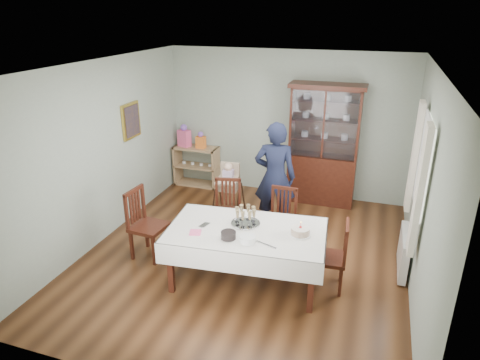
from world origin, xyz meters
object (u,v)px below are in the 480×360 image
at_px(chair_far_left, 227,221).
at_px(high_chair, 229,196).
at_px(chair_far_right, 280,231).
at_px(sideboard, 197,166).
at_px(champagne_tray, 245,219).
at_px(dining_table, 246,255).
at_px(birthday_cake, 300,231).
at_px(woman, 275,177).
at_px(gift_bag_orange, 201,141).
at_px(china_cabinet, 324,143).
at_px(chair_end_right, 329,268).
at_px(gift_bag_pink, 184,137).
at_px(chair_end_left, 149,237).

relative_size(chair_far_left, high_chair, 0.95).
distance_m(chair_far_left, chair_far_right, 0.86).
relative_size(sideboard, chair_far_left, 0.97).
xyz_separation_m(chair_far_left, champagne_tray, (0.57, -0.87, 0.55)).
relative_size(dining_table, birthday_cake, 7.81).
distance_m(woman, gift_bag_orange, 2.23).
bearing_deg(chair_far_left, china_cabinet, 44.75).
xyz_separation_m(champagne_tray, birthday_cake, (0.73, -0.06, -0.02)).
bearing_deg(china_cabinet, chair_end_right, -79.22).
relative_size(woman, champagne_tray, 4.70).
xyz_separation_m(sideboard, chair_far_left, (1.32, -1.85, -0.12)).
distance_m(dining_table, high_chair, 1.88).
bearing_deg(high_chair, chair_end_right, -42.10).
distance_m(sideboard, gift_bag_orange, 0.56).
height_order(dining_table, sideboard, sideboard).
relative_size(dining_table, high_chair, 2.13).
distance_m(chair_end_right, woman, 1.82).
xyz_separation_m(champagne_tray, gift_bag_pink, (-2.13, 2.70, 0.17)).
height_order(china_cabinet, high_chair, china_cabinet).
height_order(chair_far_right, birthday_cake, birthday_cake).
bearing_deg(chair_far_right, china_cabinet, 80.86).
relative_size(chair_far_right, champagne_tray, 2.41).
xyz_separation_m(chair_end_right, gift_bag_orange, (-2.88, 2.63, 0.67)).
bearing_deg(champagne_tray, gift_bag_orange, 123.35).
distance_m(china_cabinet, chair_far_right, 2.07).
distance_m(chair_end_right, champagne_tray, 1.24).
bearing_deg(sideboard, china_cabinet, -0.49).
relative_size(china_cabinet, chair_far_left, 2.33).
distance_m(chair_end_left, gift_bag_pink, 2.85).
bearing_deg(chair_end_right, chair_far_right, -137.49).
bearing_deg(sideboard, champagne_tray, -55.13).
bearing_deg(gift_bag_orange, chair_end_left, -83.45).
relative_size(dining_table, gift_bag_orange, 6.36).
bearing_deg(chair_far_right, sideboard, 139.86).
bearing_deg(chair_end_right, chair_end_left, -92.99).
height_order(chair_far_left, champagne_tray, champagne_tray).
relative_size(china_cabinet, high_chair, 2.21).
distance_m(champagne_tray, gift_bag_pink, 3.44).
bearing_deg(china_cabinet, woman, -113.53).
relative_size(sideboard, chair_far_right, 0.98).
relative_size(champagne_tray, birthday_cake, 1.42).
relative_size(high_chair, champagne_tray, 2.59).
bearing_deg(sideboard, woman, -34.26).
bearing_deg(high_chair, chair_far_left, -76.45).
distance_m(gift_bag_pink, gift_bag_orange, 0.36).
height_order(sideboard, woman, woman).
bearing_deg(chair_end_left, china_cabinet, -32.92).
xyz_separation_m(china_cabinet, high_chair, (-1.39, -1.15, -0.74)).
distance_m(dining_table, chair_end_left, 1.53).
bearing_deg(chair_end_right, sideboard, -135.62).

